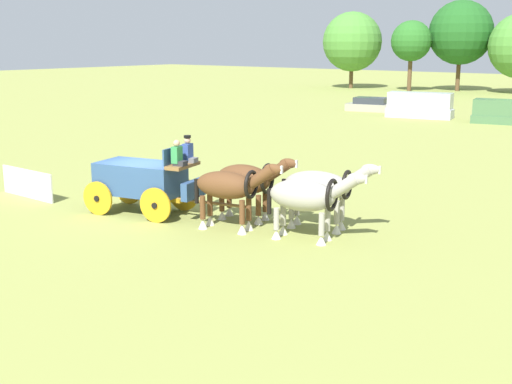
{
  "coord_description": "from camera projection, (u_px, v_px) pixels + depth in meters",
  "views": [
    {
      "loc": [
        17.09,
        -15.17,
        5.89
      ],
      "look_at": [
        4.41,
        0.92,
        1.2
      ],
      "focal_mm": 46.31,
      "sensor_mm": 36.0,
      "label": 1
    }
  ],
  "objects": [
    {
      "name": "parked_vehicle_c",
      "position": [
        502.0,
        112.0,
        48.18
      ],
      "size": [
        4.44,
        2.7,
        1.75
      ],
      "color": "#477047",
      "rests_on": "ground"
    },
    {
      "name": "draft_horse_lead_off",
      "position": [
        307.0,
        197.0,
        19.73
      ],
      "size": [
        3.07,
        1.41,
        2.2
      ],
      "color": "#9E998E",
      "rests_on": "ground"
    },
    {
      "name": "parked_vehicle_a",
      "position": [
        372.0,
        105.0,
        56.88
      ],
      "size": [
        4.82,
        2.73,
        1.18
      ],
      "color": "gray",
      "rests_on": "ground"
    },
    {
      "name": "parked_vehicle_b",
      "position": [
        420.0,
        105.0,
        51.86
      ],
      "size": [
        5.33,
        2.75,
        1.99
      ],
      "color": "silver",
      "rests_on": "ground"
    },
    {
      "name": "draft_horse_rear_near",
      "position": [
        247.0,
        181.0,
        21.95
      ],
      "size": [
        2.95,
        1.42,
        2.22
      ],
      "color": "brown",
      "rests_on": "ground"
    },
    {
      "name": "sponsor_banner",
      "position": [
        27.0,
        183.0,
        25.36
      ],
      "size": [
        3.2,
        0.08,
        1.1
      ],
      "primitive_type": "cube",
      "rotation": [
        0.0,
        0.0,
        -0.01
      ],
      "color": "silver",
      "rests_on": "ground"
    },
    {
      "name": "draft_horse_lead_near",
      "position": [
        321.0,
        187.0,
        20.87
      ],
      "size": [
        3.17,
        1.39,
        2.25
      ],
      "color": "#9E998E",
      "rests_on": "ground"
    },
    {
      "name": "show_wagon",
      "position": [
        144.0,
        179.0,
        22.9
      ],
      "size": [
        5.92,
        2.64,
        2.79
      ],
      "color": "#2D4C7A",
      "rests_on": "ground"
    },
    {
      "name": "tree_a",
      "position": [
        352.0,
        42.0,
        83.63
      ],
      "size": [
        7.46,
        7.46,
        9.58
      ],
      "color": "brown",
      "rests_on": "ground"
    },
    {
      "name": "tree_c",
      "position": [
        461.0,
        33.0,
        78.59
      ],
      "size": [
        7.59,
        7.59,
        10.7
      ],
      "color": "brown",
      "rests_on": "ground"
    },
    {
      "name": "draft_horse_rear_off",
      "position": [
        230.0,
        188.0,
        20.78
      ],
      "size": [
        3.01,
        1.32,
        2.26
      ],
      "color": "brown",
      "rests_on": "ground"
    },
    {
      "name": "ground_plane",
      "position": [
        142.0,
        212.0,
        23.24
      ],
      "size": [
        220.0,
        220.0,
        0.0
      ],
      "primitive_type": "plane",
      "color": "olive"
    },
    {
      "name": "tree_b",
      "position": [
        411.0,
        41.0,
        78.81
      ],
      "size": [
        4.83,
        4.83,
        8.36
      ],
      "color": "brown",
      "rests_on": "ground"
    }
  ]
}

